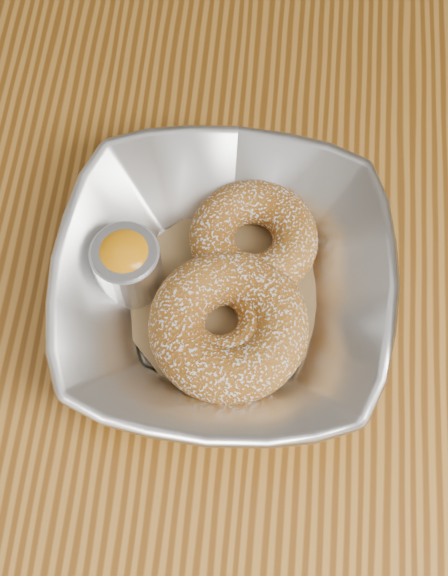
# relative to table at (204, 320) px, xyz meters

# --- Properties ---
(ground_plane) EXTENTS (4.00, 4.00, 0.00)m
(ground_plane) POSITION_rel_table_xyz_m (0.00, 0.00, -0.65)
(ground_plane) COLOR #565659
(ground_plane) RESTS_ON ground
(table) EXTENTS (1.20, 0.80, 0.75)m
(table) POSITION_rel_table_xyz_m (0.00, 0.00, 0.00)
(table) COLOR brown
(table) RESTS_ON ground_plane
(serving_bowl) EXTENTS (0.24, 0.24, 0.06)m
(serving_bowl) POSITION_rel_table_xyz_m (0.02, -0.02, 0.13)
(serving_bowl) COLOR silver
(serving_bowl) RESTS_ON table
(parchment) EXTENTS (0.20, 0.20, 0.00)m
(parchment) POSITION_rel_table_xyz_m (0.02, -0.02, 0.11)
(parchment) COLOR olive
(parchment) RESTS_ON table
(donut_back) EXTENTS (0.13, 0.13, 0.03)m
(donut_back) POSITION_rel_table_xyz_m (0.04, 0.02, 0.13)
(donut_back) COLOR #8F5115
(donut_back) RESTS_ON parchment
(donut_front) EXTENTS (0.16, 0.16, 0.04)m
(donut_front) POSITION_rel_table_xyz_m (0.03, -0.05, 0.13)
(donut_front) COLOR #8F5115
(donut_front) RESTS_ON parchment
(donut_extra) EXTENTS (0.10, 0.10, 0.03)m
(donut_extra) POSITION_rel_table_xyz_m (0.02, -0.05, 0.12)
(donut_extra) COLOR #8F5115
(donut_extra) RESTS_ON parchment
(ramekin) EXTENTS (0.05, 0.05, 0.06)m
(ramekin) POSITION_rel_table_xyz_m (-0.05, -0.01, 0.14)
(ramekin) COLOR silver
(ramekin) RESTS_ON table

